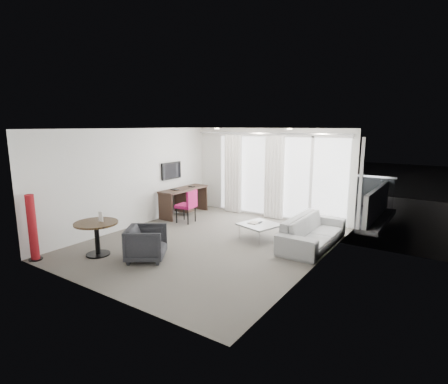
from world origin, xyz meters
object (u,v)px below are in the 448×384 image
Objects in this scene: desk_chair at (186,206)px; round_table at (97,239)px; rattan_chair_b at (333,200)px; coffee_table at (259,231)px; desk at (184,202)px; red_lamp at (32,228)px; rattan_chair_a at (319,197)px; tub_armchair at (146,243)px; sofa at (313,231)px.

round_table is at bearing -95.01° from desk_chair.
rattan_chair_b is (2.97, 6.48, 0.03)m from round_table.
rattan_chair_b is (0.67, 3.66, 0.20)m from coffee_table.
coffee_table is (2.98, -0.77, -0.22)m from desk.
rattan_chair_a is at bearing 66.10° from red_lamp.
tub_armchair is 0.93× the size of rattan_chair_a.
desk_chair is at bearing 176.55° from coffee_table.
desk_chair is at bearing 91.74° from round_table.
tub_armchair is 0.34× the size of sofa.
rattan_chair_a is at bearing 43.44° from desk.
round_table is 0.66× the size of red_lamp.
sofa is at bearing -76.34° from tub_armchair.
desk is 2.27× the size of rattan_chair_b.
sofa is (4.35, 3.96, -0.34)m from red_lamp.
rattan_chair_a is (3.31, 7.46, -0.26)m from red_lamp.
coffee_table is at bearing -87.47° from rattan_chair_a.
tub_armchair is (1.87, 1.26, -0.33)m from red_lamp.
coffee_table is at bearing -78.15° from rattan_chair_b.
desk_chair reaches higher than round_table.
desk is at bearing 83.16° from sofa.
desk_chair reaches higher than tub_armchair.
red_lamp is (-0.82, -0.88, 0.32)m from round_table.
tub_armchair is (1.73, -3.21, -0.06)m from desk.
desk is 4.48m from red_lamp.
desk_chair is at bearing -10.08° from tub_armchair.
desk_chair is 1.13× the size of coffee_table.
desk is 4.24m from sofa.
round_table is at bearing 46.71° from red_lamp.
red_lamp reaches higher than coffee_table.
rattan_chair_a reaches higher than rattan_chair_b.
rattan_chair_b is at bearing 62.72° from red_lamp.
rattan_chair_b is (0.49, -0.10, -0.03)m from rattan_chair_a.
rattan_chair_b is at bearing 9.36° from sofa.
desk_chair reaches higher than rattan_chair_a.
coffee_table is (2.39, -0.14, -0.28)m from desk_chair.
rattan_chair_b is (3.65, 2.89, -0.02)m from desk.
rattan_chair_b reaches higher than coffee_table.
rattan_chair_b is at bearing 38.40° from desk.
desk_chair is 0.68× the size of red_lamp.
tub_armchair is 0.93× the size of coffee_table.
tub_armchair is at bearing 33.85° from red_lamp.
red_lamp is at bearing -108.68° from rattan_chair_a.
round_table reaches higher than coffee_table.
tub_armchair is at bearing -117.18° from coffee_table.
rattan_chair_b is at bearing 65.39° from round_table.
red_lamp is 5.90m from sofa.
desk_chair is at bearing 91.87° from sofa.
sofa is at bearing -4.88° from desk_chair.
desk_chair is 1.21× the size of tub_armchair.
round_table is 1.08× the size of rattan_chair_a.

